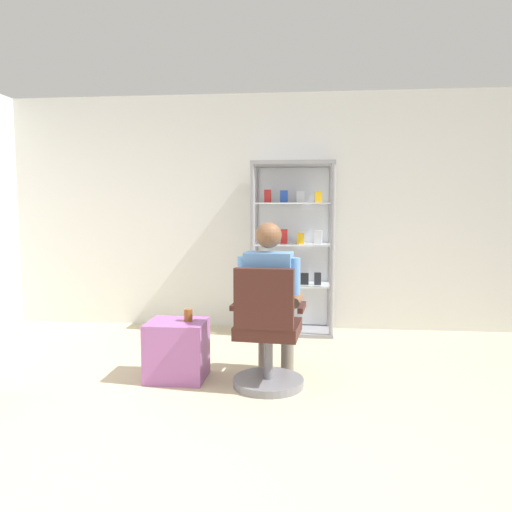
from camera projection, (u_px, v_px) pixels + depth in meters
The scene contains 7 objects.
ground_plane at pixel (212, 449), 2.83m from camera, with size 7.20×7.20×0.00m, color #C6B793.
back_wall at pixel (259, 212), 5.66m from camera, with size 6.00×0.10×2.70m, color silver.
display_cabinet_main at pixel (293, 247), 5.43m from camera, with size 0.90×0.45×1.90m.
office_chair at pixel (267, 339), 3.73m from camera, with size 0.59×0.56×0.96m.
seated_shopkeeper at pixel (271, 294), 3.86m from camera, with size 0.51×0.59×1.29m.
storage_crate at pixel (177, 350), 3.97m from camera, with size 0.47×0.41×0.48m, color #9E599E.
tea_glass at pixel (188, 315), 3.96m from camera, with size 0.07×0.07×0.10m, color brown.
Camera 1 is at (0.52, -2.66, 1.39)m, focal length 34.03 mm.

